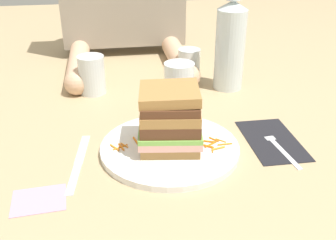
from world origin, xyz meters
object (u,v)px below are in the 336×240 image
Objects in this scene: main_plate at (170,148)px; water_bottle at (230,44)px; knife at (78,164)px; empty_tumbler_0 at (92,75)px; juice_glass at (179,84)px; empty_tumbler_1 at (189,63)px; sandwich at (171,119)px; napkin_dark at (272,140)px; fork at (277,144)px; napkin_pink at (39,200)px.

water_bottle is at bearing 55.33° from main_plate.
empty_tumbler_0 is (0.03, 0.34, 0.05)m from knife.
juice_glass reaches higher than empty_tumbler_1.
sandwich is at bearing -104.58° from juice_glass.
napkin_dark is at bearing -56.44° from juice_glass.
empty_tumbler_1 reaches higher than napkin_dark.
juice_glass is at bearing 121.50° from fork.
main_plate is at bearing -178.54° from napkin_dark.
fork is 1.73× the size of juice_glass.
fork is at bearing -4.49° from main_plate.
juice_glass reaches higher than knife.
empty_tumbler_0 is at bearing 158.80° from juice_glass.
empty_tumbler_0 is at bearing 78.72° from napkin_pink.
knife is at bearing -133.13° from juice_glass.
main_plate reaches higher than fork.
empty_tumbler_0 is at bearing 115.52° from sandwich.
empty_tumbler_0 is at bearing -165.71° from empty_tumbler_1.
knife is at bearing -173.44° from main_plate.
fork is at bearing -84.74° from napkin_dark.
sandwich is at bearing -64.48° from empty_tumbler_0.
main_plate is 0.38m from water_bottle.
juice_glass is (-0.15, 0.25, 0.04)m from fork.
knife is 2.44× the size of empty_tumbler_1.
fork is at bearing -4.72° from sandwich.
main_plate is at bearing -107.04° from empty_tumbler_1.
water_bottle is 2.68× the size of empty_tumbler_0.
empty_tumbler_0 is at bearing 115.45° from main_plate.
napkin_dark is 0.89× the size of knife.
juice_glass is (-0.15, 0.23, 0.04)m from napkin_dark.
fork is at bearing 12.47° from napkin_pink.
napkin_dark is at bearing -88.38° from water_bottle.
fork is 0.83× the size of knife.
juice_glass is 0.36× the size of water_bottle.
sandwich is 0.36m from water_bottle.
empty_tumbler_1 is at bearing 134.21° from water_bottle.
empty_tumbler_1 is at bearing 104.04° from napkin_dark.
juice_glass is (0.06, 0.23, 0.04)m from main_plate.
napkin_dark is at bearing 1.46° from main_plate.
empty_tumbler_1 reaches higher than knife.
juice_glass is at bearing 75.42° from sandwich.
main_plate is 0.40m from empty_tumbler_1.
empty_tumbler_0 is (-0.36, 0.33, 0.04)m from fork.
empty_tumbler_0 is 0.44m from napkin_pink.
napkin_dark is at bearing -40.56° from empty_tumbler_0.
empty_tumbler_1 is (-0.09, 0.09, -0.08)m from water_bottle.
napkin_dark is 2.16× the size of empty_tumbler_1.
knife is 0.76× the size of water_bottle.
knife is (-0.39, -0.00, -0.00)m from fork.
water_bottle reaches higher than knife.
fork is at bearing -58.50° from juice_glass.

